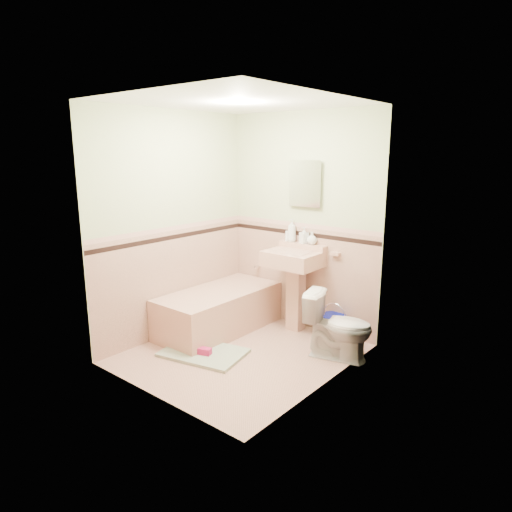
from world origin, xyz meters
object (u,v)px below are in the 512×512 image
Objects in this scene: medicine_cabinet at (306,184)px; sink at (293,292)px; soap_bottle_right at (312,238)px; shoe at (203,351)px; bathtub at (219,312)px; soap_bottle_left at (292,230)px; soap_bottle_mid at (304,235)px; toilet at (339,326)px; bucket at (334,326)px.

sink is at bearing -90.00° from medicine_cabinet.
shoe is (-0.42, -1.34, -1.03)m from soap_bottle_right.
bathtub is 1.28m from soap_bottle_left.
soap_bottle_right is at bearing 41.50° from bathtub.
soap_bottle_mid reaches higher than soap_bottle_right.
toilet is at bearing -36.33° from soap_bottle_right.
medicine_cabinet reaches higher than bucket.
toilet is at bearing -33.31° from medicine_cabinet.
medicine_cabinet is 0.57m from soap_bottle_left.
bathtub is at bearing 102.89° from shoe.
toilet is at bearing 20.77° from shoe.
bathtub reaches higher than shoe.
soap_bottle_mid is (0.02, -0.03, -0.59)m from medicine_cabinet.
bathtub reaches higher than bucket.
sink is at bearing 54.35° from toilet.
toilet is 0.55m from bucket.
soap_bottle_right is 1.10m from toilet.
sink is at bearing -124.26° from soap_bottle_right.
soap_bottle_left is at bearing 53.54° from bathtub.
toilet reaches higher than bucket.
shoe is (-0.30, -1.37, -1.63)m from medicine_cabinet.
soap_bottle_mid is 0.11m from soap_bottle_right.
soap_bottle_mid is at bearing 58.43° from shoe.
soap_bottle_mid is 0.28× the size of toilet.
sink is at bearing 37.93° from bathtub.
sink is at bearing -95.37° from soap_bottle_mid.
shoe is at bearing -107.29° from soap_bottle_right.
medicine_cabinet reaches higher than toilet.
soap_bottle_mid is at bearing 0.00° from soap_bottle_left.
soap_bottle_left reaches higher than sink.
sink is (0.68, 0.53, 0.25)m from bathtub.
soap_bottle_left is at bearing 175.11° from bucket.
bathtub is 9.08× the size of shoe.
soap_bottle_left is 1.43× the size of soap_bottle_mid.
soap_bottle_left is at bearing -169.07° from medicine_cabinet.
bucket is at bearing -4.89° from soap_bottle_left.
bucket is (-0.29, 0.42, -0.21)m from toilet.
shoe is at bearing -121.02° from bucket.
bucket is (0.48, -0.08, -1.56)m from medicine_cabinet.
soap_bottle_mid is 1.28× the size of soap_bottle_right.
medicine_cabinet is (0.00, 0.21, 1.22)m from sink.
bucket is at bearing 14.71° from sink.
bucket is 1.64× the size of shoe.
soap_bottle_right reaches higher than sink.
bucket is 1.50m from shoe.
soap_bottle_left reaches higher than soap_bottle_mid.
bathtub is 1.47m from toilet.
toilet is (0.77, -0.29, -0.14)m from sink.
soap_bottle_mid reaches higher than bucket.
bathtub is 10.26× the size of soap_bottle_right.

